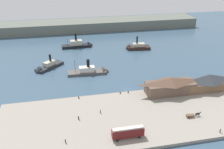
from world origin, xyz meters
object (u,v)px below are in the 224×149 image
at_px(horse_cart, 193,115).
at_px(pedestrian_near_east_shed, 66,141).
at_px(ferry_shed_central_terminal, 170,85).
at_px(pedestrian_walking_west, 220,131).
at_px(mooring_post_center_west, 128,92).
at_px(ferry_approaching_east, 47,67).
at_px(street_tram, 128,132).
at_px(pedestrian_near_west_shed, 79,118).
at_px(mooring_post_east, 120,93).
at_px(mooring_post_center_east, 79,98).
at_px(ferry_shed_east_terminal, 208,82).
at_px(pedestrian_by_tram, 100,111).
at_px(ferry_outer_harbor, 136,47).
at_px(ferry_moored_east, 80,45).
at_px(ferry_approaching_west, 93,71).

relative_size(horse_cart, pedestrian_near_east_shed, 3.76).
xyz_separation_m(ferry_shed_central_terminal, pedestrian_walking_west, (5.80, -29.16, -2.96)).
bearing_deg(mooring_post_center_west, ferry_approaching_east, 135.48).
height_order(street_tram, pedestrian_walking_west, street_tram).
relative_size(pedestrian_near_west_shed, ferry_approaching_east, 0.10).
bearing_deg(mooring_post_east, pedestrian_near_west_shed, -141.73).
bearing_deg(mooring_post_center_east, mooring_post_center_west, 0.97).
distance_m(mooring_post_center_west, ferry_approaching_east, 52.34).
xyz_separation_m(street_tram, mooring_post_center_west, (8.09, 29.13, -2.03)).
relative_size(street_tram, ferry_approaching_east, 0.65).
relative_size(ferry_shed_east_terminal, pedestrian_by_tram, 13.42).
bearing_deg(mooring_post_east, pedestrian_by_tram, -130.42).
bearing_deg(ferry_outer_harbor, ferry_approaching_east, -159.64).
distance_m(ferry_shed_east_terminal, mooring_post_east, 40.62).
bearing_deg(ferry_approaching_east, ferry_shed_central_terminal, -36.07).
bearing_deg(ferry_shed_east_terminal, ferry_moored_east, 125.16).
distance_m(mooring_post_center_west, ferry_moored_east, 72.32).
xyz_separation_m(ferry_shed_east_terminal, ferry_approaching_west, (-49.29, 30.50, -3.78)).
distance_m(mooring_post_east, mooring_post_center_east, 18.58).
distance_m(ferry_shed_central_terminal, horse_cart, 19.04).
height_order(mooring_post_center_east, ferry_approaching_west, ferry_approaching_west).
xyz_separation_m(pedestrian_near_east_shed, ferry_moored_east, (12.58, 97.79, -0.22)).
height_order(pedestrian_near_west_shed, mooring_post_center_west, pedestrian_near_west_shed).
xyz_separation_m(pedestrian_near_west_shed, mooring_post_center_east, (1.23, 15.15, -0.31)).
distance_m(ferry_shed_east_terminal, ferry_moored_east, 91.49).
relative_size(ferry_shed_central_terminal, horse_cart, 3.73).
height_order(pedestrian_by_tram, mooring_post_center_east, pedestrian_by_tram).
bearing_deg(pedestrian_near_east_shed, pedestrian_near_west_shed, 66.20).
height_order(street_tram, ferry_approaching_east, ferry_approaching_east).
relative_size(mooring_post_east, mooring_post_center_east, 1.00).
distance_m(pedestrian_near_west_shed, pedestrian_near_east_shed, 12.86).
height_order(ferry_shed_central_terminal, mooring_post_center_east, ferry_shed_central_terminal).
bearing_deg(ferry_approaching_west, ferry_approaching_east, 156.98).
distance_m(ferry_shed_east_terminal, street_tram, 51.11).
bearing_deg(ferry_approaching_east, pedestrian_near_east_shed, -82.33).
bearing_deg(horse_cart, pedestrian_near_west_shed, 170.65).
bearing_deg(street_tram, ferry_shed_east_terminal, 29.15).
relative_size(pedestrian_walking_west, ferry_moored_east, 0.08).
bearing_deg(pedestrian_near_east_shed, horse_cart, 5.56).
bearing_deg(mooring_post_center_west, street_tram, -105.52).
distance_m(ferry_shed_east_terminal, ferry_outer_harbor, 64.60).
relative_size(ferry_shed_central_terminal, ferry_shed_east_terminal, 1.02).
xyz_separation_m(pedestrian_by_tram, ferry_outer_harbor, (35.98, 71.36, -0.52)).
xyz_separation_m(street_tram, ferry_moored_east, (-8.03, 99.63, -1.97)).
distance_m(ferry_shed_central_terminal, mooring_post_center_east, 40.85).
distance_m(pedestrian_near_west_shed, pedestrian_walking_west, 50.70).
distance_m(horse_cart, pedestrian_near_west_shed, 43.56).
relative_size(pedestrian_walking_west, ferry_approaching_east, 0.10).
height_order(ferry_shed_central_terminal, street_tram, ferry_shed_central_terminal).
bearing_deg(ferry_shed_east_terminal, street_tram, -150.85).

